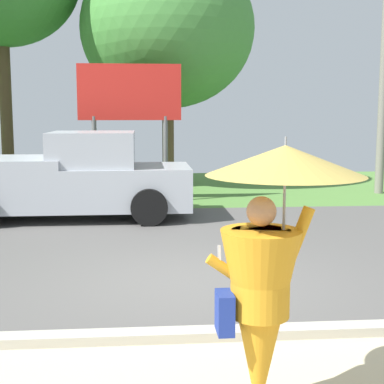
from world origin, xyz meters
The scene contains 6 objects.
ground_plane centered at (0.00, 2.95, -0.05)m, with size 40.00×22.00×0.20m.
monk_pedestrian centered at (0.29, -3.54, 1.17)m, with size 1.16×1.16×2.13m.
pickup_truck centered at (-2.17, 4.98, 0.87)m, with size 5.20×2.28×1.88m.
utility_pole centered at (6.10, 8.15, 3.55)m, with size 1.80×0.24×6.75m.
roadside_billboard centered at (-0.94, 7.09, 2.55)m, with size 2.60×0.12×3.50m.
tree_right_mid centered at (0.16, 10.26, 4.79)m, with size 5.26×5.26×7.19m.
Camera 1 is at (-0.61, -7.57, 2.30)m, focal length 53.56 mm.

